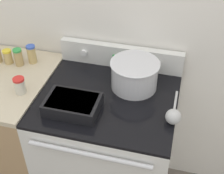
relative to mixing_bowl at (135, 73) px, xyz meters
name	(u,v)px	position (x,y,z in m)	size (l,w,h in m)	color
kitchen_wall	(124,19)	(-0.12, 0.25, 0.20)	(8.00, 0.05, 2.50)	silver
stove_range	(108,152)	(-0.12, -0.13, -0.57)	(0.77, 0.71, 0.96)	silver
control_panel	(121,56)	(-0.12, 0.19, -0.02)	(0.77, 0.07, 0.14)	silver
side_counter	(12,132)	(-0.82, -0.13, -0.57)	(0.62, 0.68, 0.97)	tan
mixing_bowl	(135,73)	(0.00, 0.00, 0.00)	(0.28, 0.28, 0.17)	silver
casserole_dish	(73,104)	(-0.27, -0.28, -0.05)	(0.28, 0.20, 0.07)	black
ladle	(173,116)	(0.25, -0.23, -0.06)	(0.08, 0.29, 0.08)	#B7B7B7
spice_jar_red_cap	(20,85)	(-0.60, -0.23, -0.03)	(0.06, 0.06, 0.10)	beige
spice_jar_blue_cap	(32,54)	(-0.67, 0.07, -0.02)	(0.06, 0.06, 0.12)	tan
spice_jar_green_cap	(18,57)	(-0.74, 0.02, -0.02)	(0.05, 0.05, 0.11)	tan
spice_jar_yellow_cap	(8,57)	(-0.82, 0.02, -0.03)	(0.06, 0.06, 0.09)	tan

